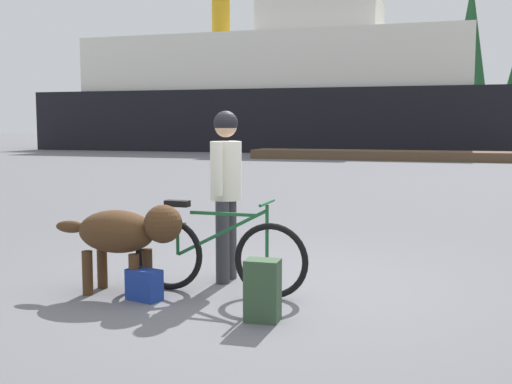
% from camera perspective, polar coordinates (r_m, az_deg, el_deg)
% --- Properties ---
extents(ground_plane, '(160.00, 160.00, 0.00)m').
position_cam_1_polar(ground_plane, '(6.35, 0.24, -8.63)').
color(ground_plane, slate).
extents(bicycle, '(1.75, 0.44, 0.91)m').
position_cam_1_polar(bicycle, '(6.10, -3.50, -5.56)').
color(bicycle, black).
rests_on(bicycle, ground_plane).
extents(person_cyclist, '(0.32, 0.53, 1.75)m').
position_cam_1_polar(person_cyclist, '(6.50, -2.70, 1.18)').
color(person_cyclist, '#333338').
rests_on(person_cyclist, ground_plane).
extents(dog, '(1.33, 0.48, 0.88)m').
position_cam_1_polar(dog, '(6.15, -11.60, -3.61)').
color(dog, '#472D19').
rests_on(dog, ground_plane).
extents(backpack, '(0.29, 0.21, 0.51)m').
position_cam_1_polar(backpack, '(5.30, 0.60, -8.79)').
color(backpack, '#334C33').
rests_on(backpack, ground_plane).
extents(handbag_pannier, '(0.36, 0.26, 0.29)m').
position_cam_1_polar(handbag_pannier, '(6.02, -9.97, -8.18)').
color(handbag_pannier, navy).
rests_on(handbag_pannier, ground_plane).
extents(dock_pier, '(15.05, 2.05, 0.40)m').
position_cam_1_polar(dock_pier, '(28.93, 14.50, 3.16)').
color(dock_pier, brown).
rests_on(dock_pier, ground_plane).
extents(ferry_boat, '(28.15, 7.40, 9.09)m').
position_cam_1_polar(ferry_boat, '(38.49, 1.81, 8.58)').
color(ferry_boat, black).
rests_on(ferry_boat, ground_plane).
extents(pine_tree_far_left, '(3.56, 3.56, 10.81)m').
position_cam_1_polar(pine_tree_far_left, '(52.82, 3.62, 11.43)').
color(pine_tree_far_left, '#4C331E').
rests_on(pine_tree_far_left, ground_plane).
extents(pine_tree_center, '(2.83, 2.83, 11.49)m').
position_cam_1_polar(pine_tree_center, '(48.10, 18.60, 12.01)').
color(pine_tree_center, '#4C331E').
rests_on(pine_tree_center, ground_plane).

